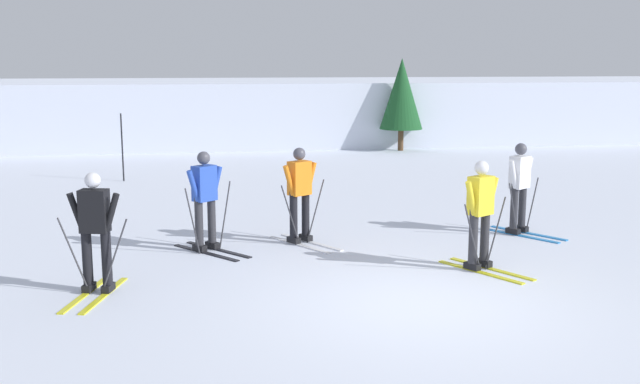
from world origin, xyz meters
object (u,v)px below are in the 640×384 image
Objects in this scene: skier_orange at (300,192)px; skier_blue at (205,198)px; trail_marker_pole at (122,147)px; skier_white at (520,186)px; skier_black at (95,229)px; skier_yellow at (481,212)px; conifer_far_left at (402,94)px.

skier_blue is (-1.66, -0.30, 0.00)m from skier_orange.
skier_orange is 0.94× the size of trail_marker_pole.
trail_marker_pole reaches higher than skier_blue.
skier_white is 7.72m from skier_black.
skier_black is (-7.30, -2.51, 0.00)m from skier_white.
conifer_far_left is (2.68, 14.99, 1.10)m from skier_yellow.
skier_yellow is at bearing -23.09° from skier_blue.
conifer_far_left is (5.23, 12.90, 1.10)m from skier_orange.
skier_black is at bearing -142.57° from skier_orange.
skier_white is 1.00× the size of skier_black.
skier_yellow is at bearing -100.13° from conifer_far_left.
skier_blue is (-4.21, 1.79, 0.00)m from skier_yellow.
skier_blue is 2.60m from skier_black.
skier_white is (4.14, 0.09, -0.00)m from skier_orange.
skier_yellow is 4.58m from skier_blue.
skier_blue is 0.52× the size of conifer_far_left.
skier_orange is at bearing -62.53° from trail_marker_pole.
trail_marker_pole reaches higher than skier_white.
conifer_far_left is at bearing 79.87° from skier_yellow.
skier_orange is at bearing -178.80° from skier_white.
skier_white is 10.86m from trail_marker_pole.
trail_marker_pole is (-0.70, 9.85, -0.01)m from skier_black.
skier_white is 0.94× the size of trail_marker_pole.
conifer_far_left reaches higher than skier_black.
skier_black is (-5.71, -0.33, -0.00)m from skier_yellow.
skier_white is at bearing -94.89° from conifer_far_left.
trail_marker_pole is (-3.86, 7.43, -0.01)m from skier_orange.
conifer_far_left is (6.89, 13.19, 1.10)m from skier_blue.
trail_marker_pole reaches higher than skier_yellow.
skier_orange and skier_black have the same top height.
skier_orange is 1.00× the size of skier_blue.
trail_marker_pole is (-2.21, 7.73, -0.01)m from skier_blue.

